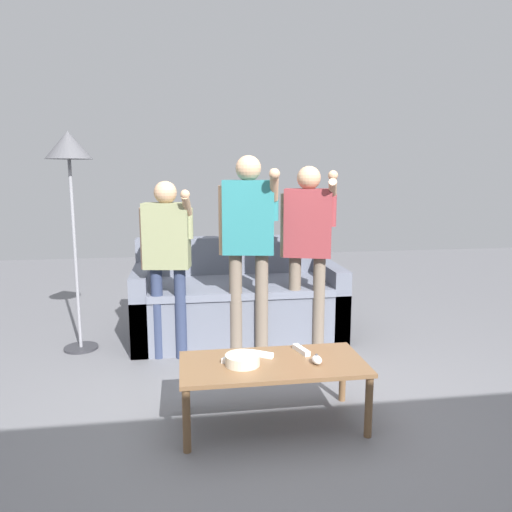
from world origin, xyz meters
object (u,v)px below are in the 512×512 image
(game_remote_nunchuk, at_px, (317,360))
(player_center, at_px, (249,232))
(game_remote_wand_near, at_px, (301,350))
(game_remote_wand_far, at_px, (261,354))
(coffee_table, at_px, (273,369))
(player_left, at_px, (167,249))
(couch, at_px, (237,302))
(snack_bowl, at_px, (242,360))
(floor_lamp, at_px, (69,160))
(game_remote_wand_spare, at_px, (235,362))
(player_right, at_px, (308,237))

(game_remote_nunchuk, height_order, player_center, player_center)
(game_remote_wand_near, distance_m, game_remote_wand_far, 0.26)
(coffee_table, bearing_deg, player_left, 118.21)
(couch, bearing_deg, game_remote_wand_near, -81.51)
(coffee_table, height_order, game_remote_wand_near, game_remote_wand_near)
(coffee_table, distance_m, game_remote_wand_near, 0.25)
(snack_bowl, relative_size, player_center, 0.12)
(floor_lamp, bearing_deg, player_left, -22.43)
(snack_bowl, xyz_separation_m, player_center, (0.20, 1.15, 0.60))
(player_left, xyz_separation_m, game_remote_wand_far, (0.57, -1.07, -0.49))
(couch, distance_m, game_remote_wand_far, 1.55)
(game_remote_wand_near, bearing_deg, game_remote_wand_spare, -162.63)
(snack_bowl, bearing_deg, game_remote_nunchuk, -6.74)
(game_remote_wand_spare, bearing_deg, player_right, 58.19)
(player_center, bearing_deg, coffee_table, -90.79)
(couch, distance_m, game_remote_wand_spare, 1.67)
(snack_bowl, xyz_separation_m, game_remote_wand_far, (0.13, 0.11, -0.01))
(game_remote_wand_spare, bearing_deg, couch, 83.15)
(game_remote_nunchuk, height_order, game_remote_wand_far, game_remote_nunchuk)
(player_right, distance_m, game_remote_wand_near, 1.23)
(snack_bowl, distance_m, game_remote_wand_near, 0.41)
(floor_lamp, distance_m, game_remote_wand_near, 2.39)
(game_remote_wand_far, bearing_deg, player_left, 118.19)
(player_left, bearing_deg, couch, 38.82)
(coffee_table, xyz_separation_m, game_remote_nunchuk, (0.25, -0.06, 0.07))
(snack_bowl, height_order, player_center, player_center)
(snack_bowl, xyz_separation_m, player_right, (0.69, 1.19, 0.55))
(couch, xyz_separation_m, player_left, (-0.60, -0.48, 0.58))
(couch, xyz_separation_m, player_center, (0.04, -0.51, 0.70))
(player_left, xyz_separation_m, player_center, (0.64, -0.02, 0.12))
(couch, xyz_separation_m, coffee_table, (0.02, -1.65, 0.03))
(snack_bowl, distance_m, player_left, 1.34)
(coffee_table, relative_size, floor_lamp, 0.60)
(couch, xyz_separation_m, snack_bowl, (-0.16, -1.66, 0.10))
(snack_bowl, distance_m, game_remote_nunchuk, 0.43)
(snack_bowl, distance_m, game_remote_wand_spare, 0.05)
(couch, height_order, player_left, player_left)
(snack_bowl, height_order, game_remote_wand_near, snack_bowl)
(couch, distance_m, game_remote_nunchuk, 1.74)
(player_left, relative_size, game_remote_wand_spare, 9.14)
(player_center, distance_m, game_remote_wand_near, 1.20)
(floor_lamp, distance_m, player_left, 1.07)
(snack_bowl, relative_size, player_left, 0.14)
(game_remote_wand_near, relative_size, game_remote_wand_spare, 1.07)
(game_remote_wand_spare, bearing_deg, game_remote_nunchuk, -7.29)
(player_center, bearing_deg, game_remote_wand_spare, -101.73)
(game_remote_nunchuk, relative_size, floor_lamp, 0.05)
(game_remote_wand_far, xyz_separation_m, game_remote_wand_spare, (-0.17, -0.10, -0.00))
(player_left, distance_m, game_remote_wand_spare, 1.33)
(couch, xyz_separation_m, game_remote_wand_near, (0.23, -1.52, 0.09))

